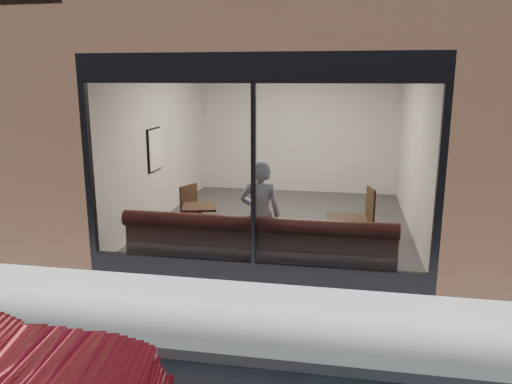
% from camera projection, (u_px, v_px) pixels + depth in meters
% --- Properties ---
extents(ground, '(120.00, 120.00, 0.00)m').
position_uv_depth(ground, '(217.00, 359.00, 5.22)').
color(ground, black).
rests_on(ground, ground).
extents(sidewalk_near, '(40.00, 2.00, 0.01)m').
position_uv_depth(sidewalk_near, '(238.00, 315.00, 6.18)').
color(sidewalk_near, gray).
rests_on(sidewalk_near, ground).
extents(kerb_near, '(40.00, 0.10, 0.12)m').
position_uv_depth(kerb_near, '(216.00, 356.00, 5.16)').
color(kerb_near, gray).
rests_on(kerb_near, ground).
extents(host_building_pier_left, '(2.50, 12.00, 3.20)m').
position_uv_depth(host_building_pier_left, '(156.00, 127.00, 13.20)').
color(host_building_pier_left, brown).
rests_on(host_building_pier_left, ground).
extents(host_building_pier_right, '(2.50, 12.00, 3.20)m').
position_uv_depth(host_building_pier_right, '(455.00, 132.00, 11.87)').
color(host_building_pier_right, brown).
rests_on(host_building_pier_right, ground).
extents(host_building_backfill, '(5.00, 6.00, 3.20)m').
position_uv_depth(host_building_backfill, '(308.00, 120.00, 15.41)').
color(host_building_backfill, brown).
rests_on(host_building_backfill, ground).
extents(cafe_floor, '(6.00, 6.00, 0.00)m').
position_uv_depth(cafe_floor, '(281.00, 223.00, 10.01)').
color(cafe_floor, '#2D2D30').
rests_on(cafe_floor, ground).
extents(cafe_ceiling, '(6.00, 6.00, 0.00)m').
position_uv_depth(cafe_ceiling, '(283.00, 60.00, 9.30)').
color(cafe_ceiling, white).
rests_on(cafe_ceiling, host_building_upper).
extents(cafe_wall_back, '(5.00, 0.00, 5.00)m').
position_uv_depth(cafe_wall_back, '(298.00, 129.00, 12.52)').
color(cafe_wall_back, silver).
rests_on(cafe_wall_back, ground).
extents(cafe_wall_left, '(0.00, 6.00, 6.00)m').
position_uv_depth(cafe_wall_left, '(160.00, 142.00, 10.10)').
color(cafe_wall_left, silver).
rests_on(cafe_wall_left, ground).
extents(cafe_wall_right, '(0.00, 6.00, 6.00)m').
position_uv_depth(cafe_wall_right, '(415.00, 148.00, 9.21)').
color(cafe_wall_right, silver).
rests_on(cafe_wall_right, ground).
extents(storefront_kick, '(5.00, 0.10, 0.30)m').
position_uv_depth(storefront_kick, '(254.00, 272.00, 7.15)').
color(storefront_kick, black).
rests_on(storefront_kick, ground).
extents(storefront_header, '(5.00, 0.10, 0.40)m').
position_uv_depth(storefront_header, '(253.00, 68.00, 6.52)').
color(storefront_header, black).
rests_on(storefront_header, host_building_upper).
extents(storefront_mullion, '(0.06, 0.10, 2.50)m').
position_uv_depth(storefront_mullion, '(254.00, 176.00, 6.84)').
color(storefront_mullion, black).
rests_on(storefront_mullion, storefront_kick).
extents(storefront_glass, '(4.80, 0.00, 4.80)m').
position_uv_depth(storefront_glass, '(253.00, 177.00, 6.81)').
color(storefront_glass, white).
rests_on(storefront_glass, storefront_kick).
extents(banquette, '(4.00, 0.55, 0.45)m').
position_uv_depth(banquette, '(259.00, 257.00, 7.52)').
color(banquette, '#371415').
rests_on(banquette, cafe_floor).
extents(person, '(0.65, 0.46, 1.68)m').
position_uv_depth(person, '(260.00, 215.00, 7.55)').
color(person, '#A3BDD8').
rests_on(person, cafe_floor).
extents(cafe_table_left, '(0.68, 0.68, 0.04)m').
position_uv_depth(cafe_table_left, '(200.00, 207.00, 8.42)').
color(cafe_table_left, black).
rests_on(cafe_table_left, cafe_floor).
extents(cafe_table_right, '(0.65, 0.65, 0.04)m').
position_uv_depth(cafe_table_right, '(347.00, 219.00, 7.70)').
color(cafe_table_right, black).
rests_on(cafe_table_right, cafe_floor).
extents(cafe_chair_left, '(0.60, 0.60, 0.04)m').
position_uv_depth(cafe_chair_left, '(182.00, 220.00, 9.41)').
color(cafe_chair_left, black).
rests_on(cafe_chair_left, cafe_floor).
extents(cafe_chair_right, '(0.54, 0.54, 0.04)m').
position_uv_depth(cafe_chair_right, '(359.00, 226.00, 9.05)').
color(cafe_chair_right, black).
rests_on(cafe_chair_right, cafe_floor).
extents(wall_poster, '(0.02, 0.59, 0.78)m').
position_uv_depth(wall_poster, '(155.00, 150.00, 9.75)').
color(wall_poster, white).
rests_on(wall_poster, cafe_wall_left).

